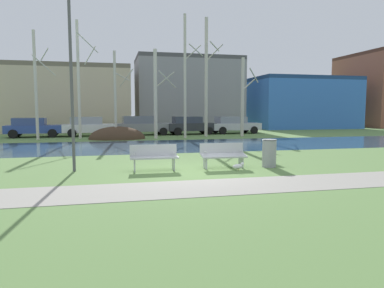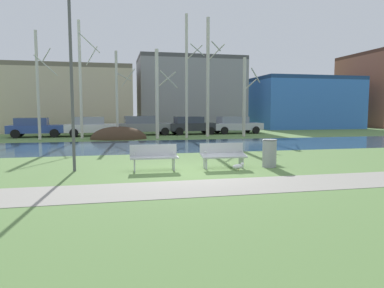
# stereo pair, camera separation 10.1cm
# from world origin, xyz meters

# --- Properties ---
(ground_plane) EXTENTS (120.00, 120.00, 0.00)m
(ground_plane) POSITION_xyz_m (0.00, 10.00, 0.00)
(ground_plane) COLOR #5B7F42
(paved_path_strip) EXTENTS (60.00, 1.98, 0.01)m
(paved_path_strip) POSITION_xyz_m (0.00, -2.30, 0.01)
(paved_path_strip) COLOR gray
(paved_path_strip) RESTS_ON ground
(river_band) EXTENTS (80.00, 7.20, 0.01)m
(river_band) POSITION_xyz_m (0.00, 8.65, 0.00)
(river_band) COLOR #33516B
(river_band) RESTS_ON ground
(soil_mound) EXTENTS (3.93, 2.52, 1.79)m
(soil_mound) POSITION_xyz_m (-2.26, 13.95, 0.00)
(soil_mound) COLOR #423021
(soil_mound) RESTS_ON ground
(bench_left) EXTENTS (1.61, 0.59, 0.87)m
(bench_left) POSITION_xyz_m (-1.22, 0.59, 0.47)
(bench_left) COLOR #B2B5B7
(bench_left) RESTS_ON ground
(bench_right) EXTENTS (1.61, 0.59, 0.87)m
(bench_right) POSITION_xyz_m (1.22, 0.59, 0.47)
(bench_right) COLOR #B2B5B7
(bench_right) RESTS_ON ground
(trash_bin) EXTENTS (0.52, 0.52, 1.00)m
(trash_bin) POSITION_xyz_m (2.90, 0.42, 0.52)
(trash_bin) COLOR gray
(trash_bin) RESTS_ON ground
(seagull) EXTENTS (0.45, 0.17, 0.26)m
(seagull) POSITION_xyz_m (1.60, 0.06, 0.13)
(seagull) COLOR white
(seagull) RESTS_ON ground
(streetlamp) EXTENTS (0.32, 0.32, 6.16)m
(streetlamp) POSITION_xyz_m (-3.83, 1.05, 4.03)
(streetlamp) COLOR #4C4C51
(streetlamp) RESTS_ON ground
(birch_far_left) EXTENTS (1.47, 2.29, 7.40)m
(birch_far_left) POSITION_xyz_m (-7.57, 14.66, 3.79)
(birch_far_left) COLOR beige
(birch_far_left) RESTS_ON ground
(birch_left) EXTENTS (1.52, 2.62, 8.30)m
(birch_left) POSITION_xyz_m (-4.79, 15.02, 4.27)
(birch_left) COLOR beige
(birch_left) RESTS_ON ground
(birch_center_left) EXTENTS (1.37, 2.23, 6.06)m
(birch_center_left) POSITION_xyz_m (-2.29, 13.69, 3.11)
(birch_center_left) COLOR #BCB7A8
(birch_center_left) RESTS_ON ground
(birch_center) EXTENTS (1.61, 2.82, 6.32)m
(birch_center) POSITION_xyz_m (0.53, 13.88, 3.24)
(birch_center) COLOR beige
(birch_center) RESTS_ON ground
(birch_center_right) EXTENTS (1.42, 2.46, 8.85)m
(birch_center_right) POSITION_xyz_m (2.65, 13.89, 4.51)
(birch_center_right) COLOR #BCB7A8
(birch_center_right) RESTS_ON ground
(birch_right) EXTENTS (1.44, 2.29, 8.99)m
(birch_right) POSITION_xyz_m (4.53, 14.99, 4.59)
(birch_right) COLOR #BCB7A8
(birch_right) RESTS_ON ground
(birch_far_right) EXTENTS (1.37, 2.18, 6.01)m
(birch_far_right) POSITION_xyz_m (7.25, 14.30, 3.09)
(birch_far_right) COLOR #BCB7A8
(birch_far_right) RESTS_ON ground
(parked_van_nearest_blue) EXTENTS (4.10, 2.17, 1.45)m
(parked_van_nearest_blue) POSITION_xyz_m (-8.39, 17.13, 0.76)
(parked_van_nearest_blue) COLOR #2D4793
(parked_van_nearest_blue) RESTS_ON ground
(parked_sedan_second_white) EXTENTS (4.33, 2.20, 1.51)m
(parked_sedan_second_white) POSITION_xyz_m (-4.31, 17.36, 0.79)
(parked_sedan_second_white) COLOR silver
(parked_sedan_second_white) RESTS_ON ground
(parked_hatch_third_grey) EXTENTS (4.61, 2.20, 1.56)m
(parked_hatch_third_grey) POSITION_xyz_m (-0.22, 17.53, 0.81)
(parked_hatch_third_grey) COLOR slate
(parked_hatch_third_grey) RESTS_ON ground
(parked_wagon_fourth_dark) EXTENTS (4.15, 2.16, 1.49)m
(parked_wagon_fourth_dark) POSITION_xyz_m (3.78, 17.55, 0.78)
(parked_wagon_fourth_dark) COLOR #282B30
(parked_wagon_fourth_dark) RESTS_ON ground
(parked_suv_fifth_silver) EXTENTS (4.48, 2.21, 1.47)m
(parked_suv_fifth_silver) POSITION_xyz_m (7.73, 17.76, 0.77)
(parked_suv_fifth_silver) COLOR #B2B5BC
(parked_suv_fifth_silver) RESTS_ON ground
(building_beige_block) EXTENTS (11.61, 9.46, 6.18)m
(building_beige_block) POSITION_xyz_m (-6.68, 25.74, 3.09)
(building_beige_block) COLOR #BCAD8E
(building_beige_block) RESTS_ON ground
(building_grey_warehouse) EXTENTS (10.94, 6.76, 7.57)m
(building_grey_warehouse) POSITION_xyz_m (5.46, 26.19, 3.79)
(building_grey_warehouse) COLOR gray
(building_grey_warehouse) RESTS_ON ground
(building_blue_store) EXTENTS (11.31, 7.73, 5.66)m
(building_blue_store) POSITION_xyz_m (18.49, 25.44, 2.83)
(building_blue_store) COLOR #3870C6
(building_blue_store) RESTS_ON ground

